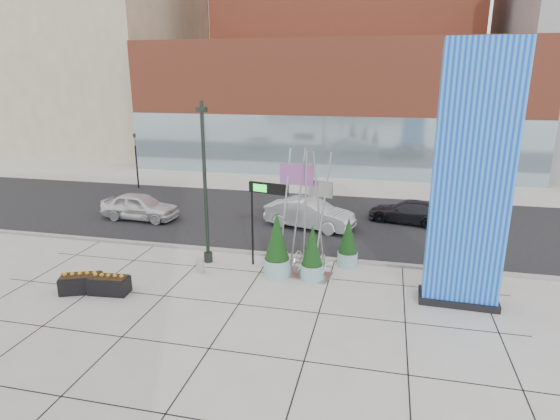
% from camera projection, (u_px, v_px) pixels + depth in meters
% --- Properties ---
extents(ground, '(160.00, 160.00, 0.00)m').
position_uv_depth(ground, '(222.00, 290.00, 18.50)').
color(ground, '#9E9991').
rests_on(ground, ground).
extents(street_asphalt, '(80.00, 12.00, 0.02)m').
position_uv_depth(street_asphalt, '(279.00, 218.00, 27.85)').
color(street_asphalt, black).
rests_on(street_asphalt, ground).
extents(curb_edge, '(80.00, 0.30, 0.12)m').
position_uv_depth(curb_edge, '(251.00, 253.00, 22.22)').
color(curb_edge, gray).
rests_on(curb_edge, ground).
extents(tower_podium, '(34.00, 10.00, 11.00)m').
position_uv_depth(tower_podium, '(332.00, 106.00, 42.03)').
color(tower_podium, '#A0462E').
rests_on(tower_podium, ground).
extents(tower_glass_front, '(34.00, 0.60, 5.00)m').
position_uv_depth(tower_glass_front, '(324.00, 147.00, 38.37)').
color(tower_glass_front, '#8CA5B2').
rests_on(tower_glass_front, ground).
extents(blue_pylon, '(2.86, 1.37, 9.38)m').
position_uv_depth(blue_pylon, '(471.00, 184.00, 16.25)').
color(blue_pylon, '#0C3BC1').
rests_on(blue_pylon, ground).
extents(lamp_post, '(0.47, 0.39, 7.17)m').
position_uv_depth(lamp_post, '(206.00, 199.00, 20.49)').
color(lamp_post, black).
rests_on(lamp_post, ground).
extents(public_art_sculpture, '(2.56, 1.59, 5.42)m').
position_uv_depth(public_art_sculpture, '(304.00, 243.00, 19.51)').
color(public_art_sculpture, '#A7A9AC').
rests_on(public_art_sculpture, ground).
extents(concrete_bollard, '(0.33, 0.33, 0.65)m').
position_uv_depth(concrete_bollard, '(200.00, 265.00, 20.05)').
color(concrete_bollard, gray).
rests_on(concrete_bollard, ground).
extents(overhead_street_sign, '(1.79, 0.53, 3.81)m').
position_uv_depth(overhead_street_sign, '(266.00, 194.00, 19.97)').
color(overhead_street_sign, black).
rests_on(overhead_street_sign, ground).
extents(round_planter_east, '(0.90, 0.90, 2.24)m').
position_uv_depth(round_planter_east, '(348.00, 243.00, 20.58)').
color(round_planter_east, '#7FA7AB').
rests_on(round_planter_east, ground).
extents(round_planter_mid, '(0.95, 0.95, 2.37)m').
position_uv_depth(round_planter_mid, '(312.00, 254.00, 19.16)').
color(round_planter_mid, '#7FA7AB').
rests_on(round_planter_mid, ground).
extents(round_planter_west, '(1.12, 1.12, 2.79)m').
position_uv_depth(round_planter_west, '(277.00, 247.00, 19.43)').
color(round_planter_west, '#7FA7AB').
rests_on(round_planter_west, ground).
extents(box_planter_north, '(1.71, 1.29, 0.85)m').
position_uv_depth(box_planter_north, '(81.00, 283.00, 18.25)').
color(box_planter_north, black).
rests_on(box_planter_north, ground).
extents(box_planter_south, '(1.56, 0.87, 0.83)m').
position_uv_depth(box_planter_south, '(109.00, 284.00, 18.13)').
color(box_planter_south, black).
rests_on(box_planter_south, ground).
extents(car_white_west, '(4.62, 2.07, 1.54)m').
position_uv_depth(car_white_west, '(140.00, 207.00, 27.35)').
color(car_white_west, silver).
rests_on(car_white_west, ground).
extents(car_silver_mid, '(5.20, 2.87, 1.62)m').
position_uv_depth(car_silver_mid, '(310.00, 214.00, 25.78)').
color(car_silver_mid, '#B3B7BB').
rests_on(car_silver_mid, ground).
extents(car_dark_east, '(4.77, 2.76, 1.30)m').
position_uv_depth(car_dark_east, '(408.00, 212.00, 26.76)').
color(car_dark_east, black).
rests_on(car_dark_east, ground).
extents(traffic_signal, '(0.15, 0.18, 4.10)m').
position_uv_depth(traffic_signal, '(136.00, 158.00, 34.48)').
color(traffic_signal, black).
rests_on(traffic_signal, ground).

